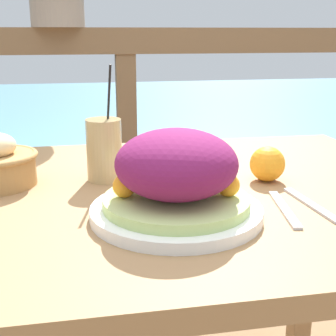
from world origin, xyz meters
name	(u,v)px	position (x,y,z in m)	size (l,w,h in m)	color
patio_table	(166,231)	(0.00, 0.00, 0.64)	(1.16, 0.86, 0.74)	#997047
railing_fence	(126,103)	(0.00, 0.83, 0.80)	(2.80, 0.08, 1.06)	brown
sea_backdrop	(101,128)	(0.00, 3.33, 0.21)	(12.00, 4.00, 0.41)	#568EA8
salad_plate	(176,180)	(-0.01, -0.15, 0.81)	(0.30, 0.30, 0.16)	white
drink_glass	(104,150)	(-0.12, 0.09, 0.81)	(0.08, 0.08, 0.25)	tan
fork	(284,209)	(0.19, -0.16, 0.74)	(0.05, 0.18, 0.00)	silver
knife	(311,204)	(0.25, -0.14, 0.74)	(0.03, 0.18, 0.00)	silver
orange_near_glass	(267,164)	(0.22, 0.01, 0.78)	(0.08, 0.08, 0.08)	orange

